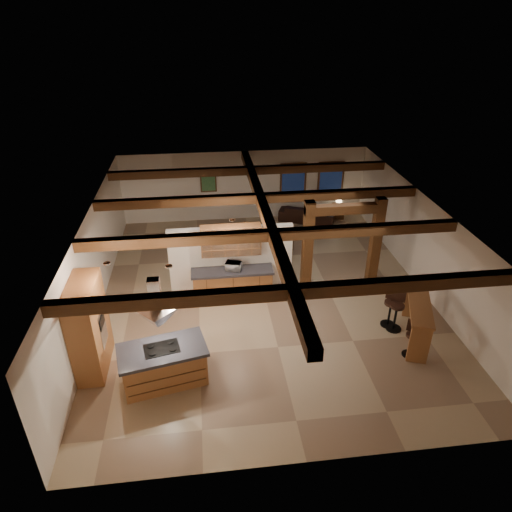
{
  "coord_description": "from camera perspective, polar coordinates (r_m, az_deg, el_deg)",
  "views": [
    {
      "loc": [
        -1.74,
        -11.8,
        8.02
      ],
      "look_at": [
        -0.22,
        0.5,
        1.16
      ],
      "focal_mm": 32.0,
      "sensor_mm": 36.0,
      "label": 1
    }
  ],
  "objects": [
    {
      "name": "ceiling_beams",
      "position": [
        13.03,
        1.25,
        5.17
      ],
      "size": [
        10.0,
        12.0,
        0.28
      ],
      "color": "#39210E",
      "rests_on": "room_walls"
    },
    {
      "name": "ground",
      "position": [
        14.37,
        1.13,
        -4.95
      ],
      "size": [
        12.0,
        12.0,
        0.0
      ],
      "primitive_type": "plane",
      "color": "tan",
      "rests_on": "ground"
    },
    {
      "name": "back_windows",
      "position": [
        19.43,
        6.99,
        9.15
      ],
      "size": [
        2.7,
        0.07,
        1.7
      ],
      "color": "#39210E",
      "rests_on": "room_walls"
    },
    {
      "name": "recessed_cans",
      "position": [
        11.16,
        -10.31,
        0.98
      ],
      "size": [
        3.16,
        2.46,
        0.03
      ],
      "color": "silver",
      "rests_on": "room_walls"
    },
    {
      "name": "bar_stool_a",
      "position": [
        12.51,
        18.87,
        -9.69
      ],
      "size": [
        0.38,
        0.39,
        1.03
      ],
      "color": "black",
      "rests_on": "ground"
    },
    {
      "name": "kitchen_island",
      "position": [
        11.35,
        -11.46,
        -13.16
      ],
      "size": [
        2.22,
        1.49,
        1.01
      ],
      "color": "#975030",
      "rests_on": "ground"
    },
    {
      "name": "timber_posts",
      "position": [
        14.43,
        10.8,
        2.74
      ],
      "size": [
        2.5,
        0.3,
        2.9
      ],
      "color": "#39210E",
      "rests_on": "ground"
    },
    {
      "name": "pantry_cabinet",
      "position": [
        11.82,
        -20.16,
        -8.36
      ],
      "size": [
        0.67,
        1.6,
        2.4
      ],
      "color": "#975030",
      "rests_on": "ground"
    },
    {
      "name": "partition_wall",
      "position": [
        14.13,
        -3.13,
        -0.4
      ],
      "size": [
        3.8,
        0.18,
        2.2
      ],
      "primitive_type": "cube",
      "color": "silver",
      "rests_on": "ground"
    },
    {
      "name": "framed_art",
      "position": [
        18.83,
        -5.97,
        9.2
      ],
      "size": [
        0.65,
        0.05,
        0.85
      ],
      "color": "#39210E",
      "rests_on": "room_walls"
    },
    {
      "name": "dining_chairs",
      "position": [
        16.07,
        1.27,
        1.48
      ],
      "size": [
        2.27,
        2.27,
        1.18
      ],
      "color": "#39210E",
      "rests_on": "ground"
    },
    {
      "name": "bar_counter",
      "position": [
        12.98,
        19.55,
        -6.84
      ],
      "size": [
        1.28,
        2.27,
        1.16
      ],
      "color": "#975030",
      "rests_on": "ground"
    },
    {
      "name": "range_hood",
      "position": [
        10.55,
        -12.13,
        -8.01
      ],
      "size": [
        1.1,
        1.1,
        1.4
      ],
      "color": "silver",
      "rests_on": "room_walls"
    },
    {
      "name": "upper_display_cabinet",
      "position": [
        13.61,
        -3.15,
        1.97
      ],
      "size": [
        1.8,
        0.36,
        0.95
      ],
      "color": "#975030",
      "rests_on": "partition_wall"
    },
    {
      "name": "sofa",
      "position": [
        19.3,
        6.37,
        5.31
      ],
      "size": [
        2.44,
        1.69,
        0.66
      ],
      "primitive_type": "imported",
      "rotation": [
        0.0,
        0.0,
        2.75
      ],
      "color": "black",
      "rests_on": "ground"
    },
    {
      "name": "side_table",
      "position": [
        19.81,
        10.21,
        5.53
      ],
      "size": [
        0.52,
        0.52,
        0.58
      ],
      "primitive_type": "cube",
      "rotation": [
        0.0,
        0.0,
        -0.12
      ],
      "color": "#39210E",
      "rests_on": "ground"
    },
    {
      "name": "bar_stool_b",
      "position": [
        13.24,
        17.16,
        -6.41
      ],
      "size": [
        0.48,
        0.49,
        1.26
      ],
      "color": "black",
      "rests_on": "ground"
    },
    {
      "name": "bar_stool_c",
      "position": [
        13.36,
        16.48,
        -6.06
      ],
      "size": [
        0.45,
        0.47,
        1.21
      ],
      "color": "black",
      "rests_on": "ground"
    },
    {
      "name": "back_counter",
      "position": [
        14.12,
        -2.94,
        -3.38
      ],
      "size": [
        2.5,
        0.66,
        0.94
      ],
      "color": "#975030",
      "rests_on": "ground"
    },
    {
      "name": "dining_table",
      "position": [
        16.21,
        1.26,
        0.52
      ],
      "size": [
        1.9,
        1.47,
        0.59
      ],
      "primitive_type": "imported",
      "rotation": [
        0.0,
        0.0,
        0.36
      ],
      "color": "#421910",
      "rests_on": "ground"
    },
    {
      "name": "microwave",
      "position": [
        13.81,
        -2.82,
        -1.28
      ],
      "size": [
        0.54,
        0.45,
        0.26
      ],
      "primitive_type": "imported",
      "rotation": [
        0.0,
        0.0,
        2.83
      ],
      "color": "silver",
      "rests_on": "back_counter"
    },
    {
      "name": "room_walls",
      "position": [
        13.46,
        1.2,
        1.35
      ],
      "size": [
        12.0,
        12.0,
        12.0
      ],
      "color": "silver",
      "rests_on": "ground"
    },
    {
      "name": "table_lamp",
      "position": [
        19.62,
        10.34,
        6.91
      ],
      "size": [
        0.27,
        0.27,
        0.31
      ],
      "color": "black",
      "rests_on": "side_table"
    }
  ]
}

